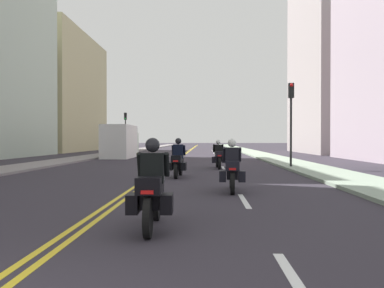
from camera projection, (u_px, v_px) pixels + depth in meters
ground_plane at (187, 152)px, 50.43m from camera, size 264.00×264.00×0.00m
sidewalk_left at (126, 152)px, 50.68m from camera, size 2.64×144.00×0.12m
sidewalk_right at (250, 152)px, 50.17m from camera, size 2.64×144.00×0.12m
centreline_yellow_inner at (186, 152)px, 50.43m from camera, size 0.12×132.00×0.01m
centreline_yellow_outer at (188, 152)px, 50.42m from camera, size 0.12×132.00×0.01m
lane_dashes_white at (218, 160)px, 31.33m from camera, size 0.14×56.40×0.01m
building_left_2 at (66, 93)px, 54.69m from camera, size 6.28×20.13×15.74m
building_right_2 at (330, 60)px, 47.46m from camera, size 6.70×16.27×22.08m
motorcycle_0 at (152, 192)px, 7.02m from camera, size 0.77×2.14×1.62m
motorcycle_1 at (232, 170)px, 12.15m from camera, size 0.78×2.16×1.61m
motorcycle_2 at (178, 162)px, 16.76m from camera, size 0.78×2.18×1.65m
motorcycle_3 at (218, 157)px, 21.88m from camera, size 0.78×2.26×1.57m
traffic_light_near at (291, 109)px, 21.75m from camera, size 0.28×0.38×4.63m
traffic_light_far at (125, 125)px, 45.91m from camera, size 0.28×0.38×4.65m
parked_truck at (121, 143)px, 34.88m from camera, size 2.20×6.50×2.80m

